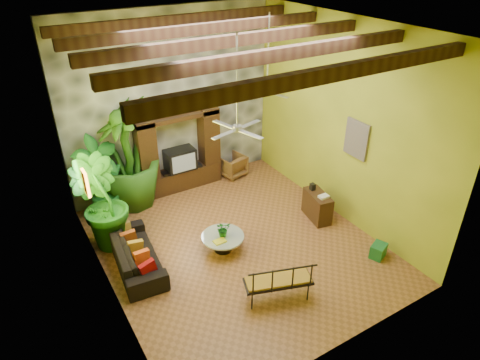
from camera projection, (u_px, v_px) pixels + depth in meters
ground at (236, 244)px, 10.33m from camera, size 7.00×7.00×0.00m
ceiling at (235, 28)px, 7.83m from camera, size 6.00×7.00×0.02m
back_wall at (170, 103)px, 11.67m from camera, size 6.00×0.02×5.00m
left_wall at (93, 188)px, 7.73m from camera, size 0.02×7.00×5.00m
right_wall at (341, 123)px, 10.43m from camera, size 0.02×7.00×5.00m
stone_accent_wall at (171, 103)px, 11.63m from camera, size 5.98×0.10×4.98m
ceiling_beams at (235, 40)px, 7.94m from camera, size 5.95×5.36×0.22m
entertainment_center at (180, 158)px, 12.17m from camera, size 2.40×0.55×2.30m
ceiling_fan_front at (237, 119)px, 8.24m from camera, size 1.28×1.28×1.86m
ceiling_fan_back at (267, 83)px, 10.24m from camera, size 1.28×1.28×1.86m
wall_art_mask at (86, 183)px, 8.69m from camera, size 0.06×0.32×0.55m
wall_art_painting at (357, 139)px, 10.07m from camera, size 0.06×0.70×0.90m
sofa at (136, 254)px, 9.50m from camera, size 1.08×2.29×0.65m
wicker_armchair at (232, 165)px, 13.12m from camera, size 0.84×0.85×0.66m
tall_plant_a at (101, 179)px, 10.76m from camera, size 1.39×1.15×2.28m
tall_plant_b at (100, 204)px, 9.76m from camera, size 1.61×1.60×2.29m
tall_plant_c at (127, 154)px, 11.18m from camera, size 1.73×1.73×2.99m
coffee_table at (223, 241)px, 10.01m from camera, size 1.00×1.00×0.40m
centerpiece_plant at (223, 229)px, 9.86m from camera, size 0.35×0.30×0.37m
yellow_tray at (220, 241)px, 9.74m from camera, size 0.28×0.20×0.03m
iron_bench at (281, 280)px, 8.46m from camera, size 1.44×0.93×0.57m
side_console at (317, 206)px, 11.10m from camera, size 0.58×0.98×0.73m
green_bin at (378, 251)px, 9.83m from camera, size 0.46×0.41×0.34m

